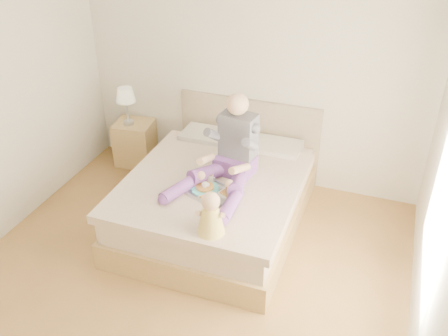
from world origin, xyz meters
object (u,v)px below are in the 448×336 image
(baby, at_px, (211,216))
(tray, at_px, (212,191))
(adult, at_px, (229,156))
(nightstand, at_px, (135,143))
(bed, at_px, (219,195))

(baby, bearing_deg, tray, 98.66)
(adult, bearing_deg, tray, -92.16)
(nightstand, height_order, adult, adult)
(nightstand, distance_m, baby, 2.47)
(adult, xyz_separation_m, baby, (0.14, -0.85, -0.09))
(adult, height_order, baby, adult)
(bed, bearing_deg, tray, -79.25)
(bed, relative_size, tray, 4.03)
(bed, xyz_separation_m, nightstand, (-1.43, 0.78, -0.04))
(bed, height_order, nightstand, bed)
(nightstand, height_order, tray, tray)
(tray, height_order, baby, baby)
(bed, relative_size, baby, 5.46)
(baby, bearing_deg, nightstand, 122.91)
(bed, xyz_separation_m, baby, (0.28, -0.94, 0.46))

